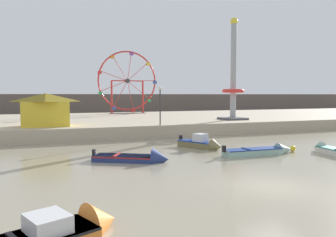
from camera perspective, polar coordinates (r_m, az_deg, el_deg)
ground_plane at (r=16.42m, az=17.57°, el=-11.10°), size 240.00×240.00×0.00m
quay_promenade at (r=44.43m, az=-7.72°, el=-0.61°), size 110.00×25.70×1.26m
distant_town_skyline at (r=71.80m, az=-12.73°, el=2.36°), size 140.00×3.00×4.40m
motorboat_seafoam at (r=24.69m, az=16.06°, el=-5.38°), size 5.75×1.19×1.07m
motorboat_navy_blue at (r=21.37m, az=-4.80°, el=-6.85°), size 4.93×3.66×1.44m
motorboat_olive_wood at (r=26.60m, az=5.94°, el=-4.33°), size 2.85×3.97×1.44m
motorboat_orange_hull at (r=10.76m, az=-17.47°, el=-17.95°), size 4.69×3.05×1.42m
motorboat_white_red_stripe at (r=26.78m, az=26.11°, el=-4.90°), size 1.33×4.04×1.08m
ferris_wheel_red_frame at (r=53.56m, az=-7.00°, el=6.23°), size 9.66×1.20×9.98m
drop_tower_steel_tower at (r=40.84m, az=11.18°, el=6.21°), size 2.80×2.80×12.17m
carnival_booth_yellow_awning at (r=33.58m, az=-20.28°, el=1.53°), size 4.77×3.17×3.15m
promenade_lamp_near at (r=32.61m, az=-1.37°, el=3.23°), size 0.32×0.32×3.81m
mooring_buoy_orange at (r=26.67m, az=20.69°, el=-4.86°), size 0.44×0.44×0.44m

